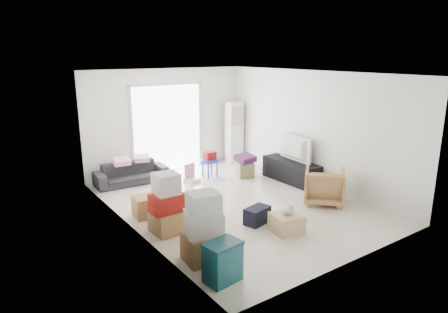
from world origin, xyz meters
TOP-DOWN VIEW (x-y plane):
  - room_shell at (0.00, 0.00)m, footprint 4.98×6.48m
  - sliding_door at (0.00, 2.98)m, footprint 2.10×0.04m
  - ac_tower at (1.95, 2.65)m, footprint 0.45×0.30m
  - tv_console at (2.00, 0.36)m, footprint 0.48×1.60m
  - television at (2.00, 0.36)m, footprint 0.71×1.13m
  - sofa at (-1.26, 2.50)m, footprint 1.76×0.60m
  - pillow_left at (-1.50, 2.47)m, footprint 0.36×0.29m
  - pillow_right at (-0.98, 2.47)m, footprint 0.47×0.43m
  - armchair at (1.55, -1.08)m, footprint 1.08×1.09m
  - storage_bins at (-1.90, -2.31)m, footprint 0.55×0.42m
  - box_stack_a at (-1.80, -1.67)m, footprint 0.66×0.60m
  - box_stack_b at (-1.80, -0.46)m, footprint 0.59×0.55m
  - box_stack_c at (-1.77, 0.42)m, footprint 0.60×0.52m
  - loose_box at (-1.45, 0.03)m, footprint 0.53×0.53m
  - duffel_bag at (-0.27, -1.09)m, footprint 0.55×0.41m
  - ottoman at (1.31, 1.30)m, footprint 0.49×0.49m
  - blanket at (1.31, 1.30)m, footprint 0.43×0.43m
  - kids_table at (0.58, 1.83)m, footprint 0.53×0.53m
  - toy_walker at (-0.01, 1.77)m, footprint 0.39×0.36m
  - wood_crate at (-0.08, -1.67)m, footprint 0.58×0.58m
  - plush_bunny at (-0.04, -1.66)m, footprint 0.29×0.16m

SIDE VIEW (x-z plane):
  - toy_walker at x=-0.01m, z-range -0.10..0.35m
  - duffel_bag at x=-0.27m, z-range 0.00..0.31m
  - loose_box at x=-1.45m, z-range 0.00..0.32m
  - wood_crate at x=-0.08m, z-range 0.00..0.33m
  - ottoman at x=1.31m, z-range 0.00..0.39m
  - box_stack_c at x=-1.77m, z-range 0.00..0.40m
  - tv_console at x=2.00m, z-range 0.00..0.53m
  - storage_bins at x=-1.90m, z-range 0.00..0.58m
  - sofa at x=-1.26m, z-range 0.00..0.68m
  - plush_bunny at x=-0.04m, z-range 0.32..0.47m
  - armchair at x=1.55m, z-range 0.00..0.82m
  - blanket at x=1.31m, z-range 0.39..0.53m
  - box_stack_b at x=-1.80m, z-range -0.07..1.01m
  - kids_table at x=0.58m, z-range 0.14..0.80m
  - box_stack_a at x=-1.80m, z-range -0.06..1.03m
  - television at x=2.00m, z-range 0.53..0.68m
  - pillow_left at x=-1.50m, z-range 0.68..0.78m
  - pillow_right at x=-0.98m, z-range 0.68..0.81m
  - ac_tower at x=1.95m, z-range 0.00..1.75m
  - sliding_door at x=0.00m, z-range 0.08..2.41m
  - room_shell at x=0.00m, z-range -0.24..2.94m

